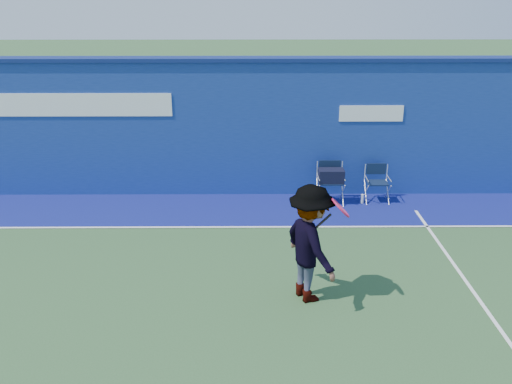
{
  "coord_description": "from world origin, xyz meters",
  "views": [
    {
      "loc": [
        1.0,
        -6.63,
        4.62
      ],
      "look_at": [
        1.06,
        2.6,
        1.0
      ],
      "focal_mm": 38.0,
      "sensor_mm": 36.0,
      "label": 1
    }
  ],
  "objects_px": {
    "directors_chair_left": "(330,187)",
    "water_bottle": "(362,199)",
    "directors_chair_right": "(377,190)",
    "tennis_player": "(310,244)"
  },
  "relations": [
    {
      "from": "directors_chair_left",
      "to": "water_bottle",
      "type": "bearing_deg",
      "value": -2.68
    },
    {
      "from": "directors_chair_left",
      "to": "water_bottle",
      "type": "height_order",
      "value": "directors_chair_left"
    },
    {
      "from": "directors_chair_left",
      "to": "tennis_player",
      "type": "xyz_separation_m",
      "value": [
        -0.84,
        -3.82,
        0.55
      ]
    },
    {
      "from": "tennis_player",
      "to": "water_bottle",
      "type": "bearing_deg",
      "value": 67.64
    },
    {
      "from": "directors_chair_left",
      "to": "directors_chair_right",
      "type": "bearing_deg",
      "value": 4.96
    },
    {
      "from": "water_bottle",
      "to": "tennis_player",
      "type": "relative_size",
      "value": 0.12
    },
    {
      "from": "directors_chair_left",
      "to": "directors_chair_right",
      "type": "relative_size",
      "value": 1.11
    },
    {
      "from": "directors_chair_right",
      "to": "water_bottle",
      "type": "bearing_deg",
      "value": -159.53
    },
    {
      "from": "directors_chair_right",
      "to": "water_bottle",
      "type": "xyz_separation_m",
      "value": [
        -0.33,
        -0.12,
        -0.15
      ]
    },
    {
      "from": "directors_chair_right",
      "to": "directors_chair_left",
      "type": "bearing_deg",
      "value": -175.04
    }
  ]
}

